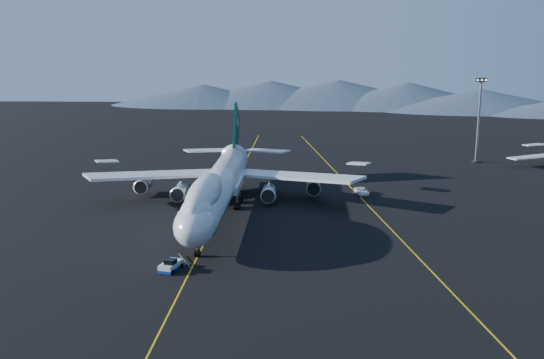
{
  "coord_description": "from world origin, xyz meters",
  "views": [
    {
      "loc": [
        16.37,
        -116.97,
        32.46
      ],
      "look_at": [
        10.32,
        4.07,
        6.0
      ],
      "focal_mm": 40.0,
      "sensor_mm": 36.0,
      "label": 1
    }
  ],
  "objects_px": {
    "pushback_tug": "(170,266)",
    "service_van": "(362,191)",
    "boeing_747": "(219,184)",
    "floodlight_mast": "(479,120)"
  },
  "relations": [
    {
      "from": "boeing_747",
      "to": "floodlight_mast",
      "type": "relative_size",
      "value": 3.01
    },
    {
      "from": "service_van",
      "to": "floodlight_mast",
      "type": "xyz_separation_m",
      "value": [
        36.64,
        41.28,
        11.43
      ]
    },
    {
      "from": "pushback_tug",
      "to": "service_van",
      "type": "distance_m",
      "value": 59.19
    },
    {
      "from": "pushback_tug",
      "to": "service_van",
      "type": "bearing_deg",
      "value": 71.01
    },
    {
      "from": "pushback_tug",
      "to": "floodlight_mast",
      "type": "bearing_deg",
      "value": 67.29
    },
    {
      "from": "pushback_tug",
      "to": "boeing_747",
      "type": "bearing_deg",
      "value": 99.64
    },
    {
      "from": "boeing_747",
      "to": "floodlight_mast",
      "type": "bearing_deg",
      "value": 40.95
    },
    {
      "from": "boeing_747",
      "to": "pushback_tug",
      "type": "xyz_separation_m",
      "value": [
        -3.0,
        -32.59,
        -5.22
      ]
    },
    {
      "from": "boeing_747",
      "to": "service_van",
      "type": "relative_size",
      "value": 12.91
    },
    {
      "from": "floodlight_mast",
      "to": "boeing_747",
      "type": "bearing_deg",
      "value": -139.05
    }
  ]
}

